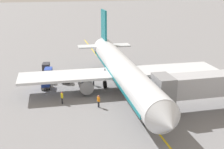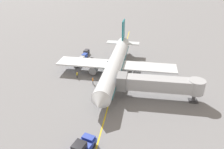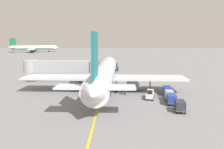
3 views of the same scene
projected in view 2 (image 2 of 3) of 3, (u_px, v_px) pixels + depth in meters
The scene contains 13 objects.
ground_plane at pixel (117, 73), 54.88m from camera, with size 400.00×400.00×0.00m, color slate.
gate_lead_in_line at pixel (117, 73), 54.88m from camera, with size 0.24×80.00×0.01m, color gold.
parked_airliner at pixel (115, 64), 52.45m from camera, with size 30.13×37.28×10.63m.
jet_bridge at pixel (160, 84), 42.93m from camera, with size 17.51×3.50×4.98m.
pushback_tractor at pixel (83, 147), 31.15m from camera, with size 3.39×4.85×2.40m.
baggage_tug_lead at pixel (91, 61), 59.89m from camera, with size 1.76×2.70×1.62m.
baggage_cart_front at pixel (77, 63), 58.21m from camera, with size 1.57×2.96×1.58m.
baggage_cart_second_in_train at pixel (82, 59), 60.90m from camera, with size 1.57×2.96×1.58m.
baggage_cart_third_in_train at pixel (85, 56), 63.02m from camera, with size 1.57×2.96×1.58m.
baggage_cart_tail_end at pixel (86, 52), 66.01m from camera, with size 1.57×2.96×1.58m.
ground_crew_wing_walker at pixel (77, 75), 52.16m from camera, with size 0.29×0.73×1.69m.
ground_crew_loader at pixel (93, 80), 49.48m from camera, with size 0.34×0.72×1.69m.
ground_crew_marshaller at pixel (103, 66), 56.85m from camera, with size 0.53×0.61×1.69m.
Camera 2 is at (-5.89, 48.61, 24.83)m, focal length 33.91 mm.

